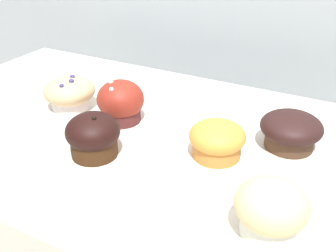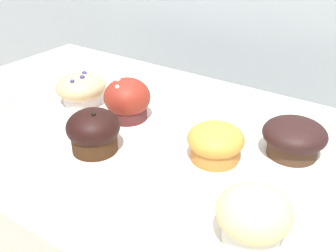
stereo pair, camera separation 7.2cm
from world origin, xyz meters
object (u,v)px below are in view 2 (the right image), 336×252
(muffin_back_left, at_px, (126,100))
(muffin_back_right, at_px, (253,216))
(muffin_back_center, at_px, (294,137))
(muffin_front_left, at_px, (215,143))
(muffin_front_center, at_px, (81,89))
(muffin_front_right, at_px, (93,131))

(muffin_back_left, xyz_separation_m, muffin_back_right, (0.37, -0.18, -0.00))
(muffin_back_right, bearing_deg, muffin_back_center, 96.13)
(muffin_back_left, height_order, muffin_front_left, muffin_back_left)
(muffin_front_center, relative_size, muffin_front_left, 1.12)
(muffin_back_left, bearing_deg, muffin_back_right, -26.52)
(muffin_back_left, distance_m, muffin_front_right, 0.14)
(muffin_back_right, xyz_separation_m, muffin_front_right, (-0.33, 0.05, -0.00))
(muffin_back_left, height_order, muffin_front_right, muffin_back_left)
(muffin_front_left, height_order, muffin_front_right, muffin_front_right)
(muffin_back_right, relative_size, muffin_front_right, 1.02)
(muffin_front_center, xyz_separation_m, muffin_front_right, (0.17, -0.13, 0.00))
(muffin_front_center, height_order, muffin_back_left, muffin_back_left)
(muffin_front_center, xyz_separation_m, muffin_back_center, (0.47, 0.06, 0.00))
(muffin_back_center, bearing_deg, muffin_back_left, -170.31)
(muffin_front_center, height_order, muffin_back_right, muffin_back_right)
(muffin_front_left, bearing_deg, muffin_back_left, 171.47)
(muffin_front_center, bearing_deg, muffin_front_right, -38.58)
(muffin_front_center, relative_size, muffin_back_right, 1.13)
(muffin_front_center, height_order, muffin_front_right, muffin_front_right)
(muffin_back_left, distance_m, muffin_front_left, 0.23)
(muffin_front_left, relative_size, muffin_front_right, 1.03)
(muffin_front_right, bearing_deg, muffin_front_left, 26.65)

